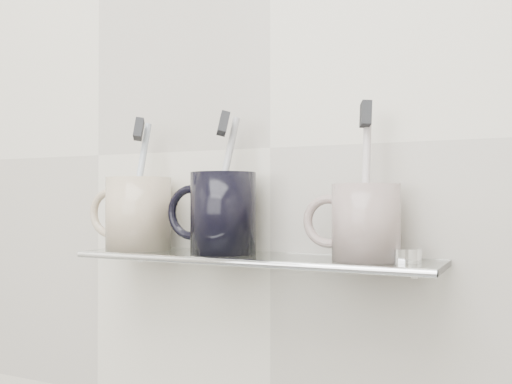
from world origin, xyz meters
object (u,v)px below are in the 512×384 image
Objects in this scene: mug_center at (223,213)px; mug_right at (366,222)px; shelf_glass at (251,258)px; mug_left at (139,213)px.

mug_center is 1.19× the size of mug_right.
mug_center is (-0.05, 0.00, 0.06)m from shelf_glass.
mug_center reaches higher than mug_right.
mug_right is at bearing -20.91° from mug_center.
shelf_glass is 4.62× the size of mug_left.
mug_center is at bearing 173.78° from shelf_glass.
mug_left reaches higher than shelf_glass.
mug_left is at bearing 163.96° from mug_right.
shelf_glass is at bearing -23.62° from mug_left.
shelf_glass is 0.20m from mug_left.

